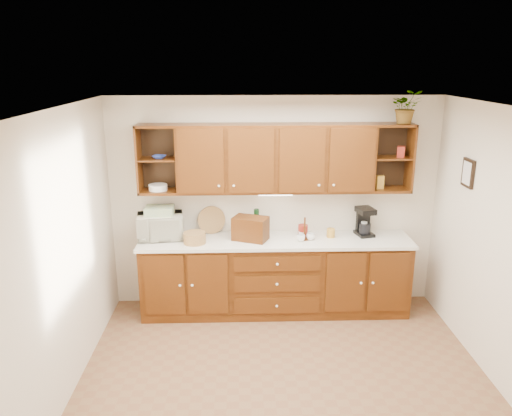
{
  "coord_description": "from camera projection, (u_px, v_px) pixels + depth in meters",
  "views": [
    {
      "loc": [
        -0.41,
        -4.15,
        2.98
      ],
      "look_at": [
        -0.24,
        1.15,
        1.41
      ],
      "focal_mm": 35.0,
      "sensor_mm": 36.0,
      "label": 1
    }
  ],
  "objects": [
    {
      "name": "microwave",
      "position": [
        160.0,
        226.0,
        5.94
      ],
      "size": [
        0.58,
        0.44,
        0.3
      ],
      "primitive_type": "imported",
      "rotation": [
        0.0,
        0.0,
        0.15
      ],
      "color": "beige",
      "rests_on": "countertop"
    },
    {
      "name": "towel_stack",
      "position": [
        159.0,
        211.0,
        5.88
      ],
      "size": [
        0.33,
        0.24,
        0.1
      ],
      "primitive_type": "cube",
      "rotation": [
        0.0,
        0.0,
        0.0
      ],
      "color": "#D8D665",
      "rests_on": "microwave"
    },
    {
      "name": "bread_box",
      "position": [
        250.0,
        229.0,
        5.89
      ],
      "size": [
        0.46,
        0.38,
        0.28
      ],
      "primitive_type": "cube",
      "rotation": [
        0.0,
        0.0,
        -0.4
      ],
      "color": "#371A06",
      "rests_on": "countertop"
    },
    {
      "name": "pantry_box_yellow",
      "position": [
        380.0,
        182.0,
        5.93
      ],
      "size": [
        0.09,
        0.08,
        0.16
      ],
      "primitive_type": "cube",
      "rotation": [
        0.0,
        0.0,
        0.1
      ],
      "color": "#C08A2D",
      "rests_on": "upper_cabinets"
    },
    {
      "name": "countertop",
      "position": [
        276.0,
        241.0,
        5.95
      ],
      "size": [
        3.24,
        0.64,
        0.04
      ],
      "primitive_type": "cube",
      "color": "white",
      "rests_on": "base_cabinets"
    },
    {
      "name": "upper_cabinets",
      "position": [
        276.0,
        158.0,
        5.82
      ],
      "size": [
        3.2,
        0.33,
        0.8
      ],
      "color": "#371A06",
      "rests_on": "back_wall"
    },
    {
      "name": "framed_picture",
      "position": [
        468.0,
        173.0,
        5.23
      ],
      "size": [
        0.03,
        0.24,
        0.3
      ],
      "primitive_type": "cube",
      "color": "black",
      "rests_on": "right_wall"
    },
    {
      "name": "floor",
      "position": [
        285.0,
        381.0,
        4.83
      ],
      "size": [
        4.0,
        4.0,
        0.0
      ],
      "primitive_type": "plane",
      "color": "brown",
      "rests_on": "ground"
    },
    {
      "name": "right_wall",
      "position": [
        507.0,
        254.0,
        4.53
      ],
      "size": [
        0.0,
        3.5,
        3.5
      ],
      "primitive_type": "plane",
      "rotation": [
        1.57,
        0.0,
        -1.57
      ],
      "color": "beige",
      "rests_on": "floor"
    },
    {
      "name": "woven_tray",
      "position": [
        212.0,
        232.0,
        6.16
      ],
      "size": [
        0.35,
        0.17,
        0.34
      ],
      "primitive_type": "cylinder",
      "rotation": [
        1.36,
        0.0,
        0.24
      ],
      "color": "olive",
      "rests_on": "countertop"
    },
    {
      "name": "canister_yellow",
      "position": [
        331.0,
        233.0,
        6.0
      ],
      "size": [
        0.13,
        0.13,
        0.11
      ],
      "primitive_type": "cylinder",
      "rotation": [
        0.0,
        0.0,
        -0.43
      ],
      "color": "#C08A2D",
      "rests_on": "countertop"
    },
    {
      "name": "mug_tree",
      "position": [
        304.0,
        236.0,
        5.92
      ],
      "size": [
        0.24,
        0.24,
        0.27
      ],
      "rotation": [
        0.0,
        0.0,
        -0.22
      ],
      "color": "#371A06",
      "rests_on": "countertop"
    },
    {
      "name": "left_wall",
      "position": [
        62.0,
        259.0,
        4.4
      ],
      "size": [
        0.0,
        3.5,
        3.5
      ],
      "primitive_type": "plane",
      "rotation": [
        1.57,
        0.0,
        1.57
      ],
      "color": "beige",
      "rests_on": "floor"
    },
    {
      "name": "base_cabinets",
      "position": [
        275.0,
        276.0,
        6.09
      ],
      "size": [
        3.2,
        0.6,
        0.9
      ],
      "primitive_type": "cube",
      "color": "#371A06",
      "rests_on": "floor"
    },
    {
      "name": "ceiling",
      "position": [
        290.0,
        109.0,
        4.1
      ],
      "size": [
        4.0,
        4.0,
        0.0
      ],
      "primitive_type": "plane",
      "rotation": [
        3.14,
        0.0,
        0.0
      ],
      "color": "white",
      "rests_on": "back_wall"
    },
    {
      "name": "wine_bottle",
      "position": [
        256.0,
        222.0,
        6.08
      ],
      "size": [
        0.08,
        0.08,
        0.32
      ],
      "primitive_type": "cylinder",
      "rotation": [
        0.0,
        0.0,
        -0.22
      ],
      "color": "#113315",
      "rests_on": "countertop"
    },
    {
      "name": "canister_red",
      "position": [
        303.0,
        231.0,
        6.03
      ],
      "size": [
        0.13,
        0.13,
        0.14
      ],
      "primitive_type": "cylinder",
      "rotation": [
        0.0,
        0.0,
        -0.1
      ],
      "color": "maroon",
      "rests_on": "countertop"
    },
    {
      "name": "coffee_maker",
      "position": [
        364.0,
        222.0,
        6.05
      ],
      "size": [
        0.23,
        0.27,
        0.35
      ],
      "rotation": [
        0.0,
        0.0,
        0.21
      ],
      "color": "black",
      "rests_on": "countertop"
    },
    {
      "name": "pantry_box_red",
      "position": [
        401.0,
        152.0,
        5.81
      ],
      "size": [
        0.11,
        0.1,
        0.13
      ],
      "primitive_type": "cube",
      "rotation": [
        0.0,
        0.0,
        -0.36
      ],
      "color": "maroon",
      "rests_on": "upper_cabinets"
    },
    {
      "name": "potted_plant",
      "position": [
        406.0,
        107.0,
        5.67
      ],
      "size": [
        0.37,
        0.33,
        0.38
      ],
      "primitive_type": "imported",
      "rotation": [
        0.0,
        0.0,
        -0.11
      ],
      "color": "#999999",
      "rests_on": "upper_cabinets"
    },
    {
      "name": "bowl_stack",
      "position": [
        159.0,
        157.0,
        5.74
      ],
      "size": [
        0.19,
        0.19,
        0.04
      ],
      "primitive_type": "imported",
      "rotation": [
        0.0,
        0.0,
        -0.28
      ],
      "color": "navy",
      "rests_on": "upper_cabinets"
    },
    {
      "name": "canister_white",
      "position": [
        364.0,
        229.0,
        6.05
      ],
      "size": [
        0.09,
        0.09,
        0.17
      ],
      "primitive_type": "cylinder",
      "rotation": [
        0.0,
        0.0,
        0.35
      ],
      "color": "white",
      "rests_on": "countertop"
    },
    {
      "name": "back_wall",
      "position": [
        274.0,
        203.0,
        6.14
      ],
      "size": [
        4.0,
        0.0,
        4.0
      ],
      "primitive_type": "plane",
      "rotation": [
        1.57,
        0.0,
        0.0
      ],
      "color": "beige",
      "rests_on": "floor"
    },
    {
      "name": "undercabinet_light",
      "position": [
        275.0,
        194.0,
        5.89
      ],
      "size": [
        0.4,
        0.05,
        0.02
      ],
      "primitive_type": "cube",
      "color": "white",
      "rests_on": "upper_cabinets"
    },
    {
      "name": "wicker_basket",
      "position": [
        195.0,
        238.0,
        5.8
      ],
      "size": [
        0.31,
        0.31,
        0.13
      ],
      "primitive_type": "cylinder",
      "rotation": [
        0.0,
        0.0,
        0.23
      ],
      "color": "olive",
      "rests_on": "countertop"
    },
    {
      "name": "plate_stack",
      "position": [
        158.0,
        187.0,
        5.86
      ],
      "size": [
        0.26,
        0.26,
        0.07
      ],
      "primitive_type": "cylinder",
      "rotation": [
        0.0,
        0.0,
        0.22
      ],
      "color": "white",
      "rests_on": "upper_cabinets"
    }
  ]
}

